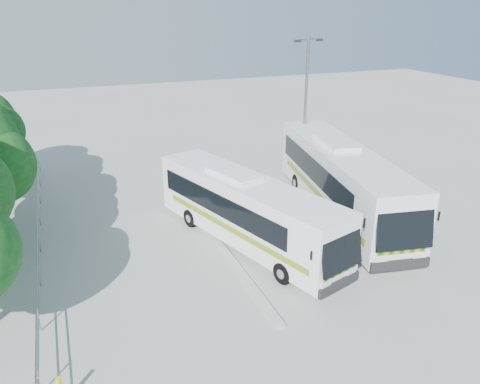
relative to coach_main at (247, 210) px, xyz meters
name	(u,v)px	position (x,y,z in m)	size (l,w,h in m)	color
ground	(268,242)	(0.99, -0.30, -1.71)	(100.00, 100.00, 0.00)	#A9A9A3
kerb_divider	(209,231)	(-1.31, 1.70, -1.63)	(0.40, 16.00, 0.15)	#B2B2AD
railing	(38,228)	(-9.01, 3.70, -0.97)	(0.06, 22.00, 1.00)	gray
coach_main	(247,210)	(0.00, 0.00, 0.00)	(5.44, 11.39, 3.12)	white
coach_adjacent	(342,180)	(5.84, 1.19, 0.26)	(4.92, 13.18, 3.59)	white
lamppost	(305,104)	(6.67, 6.82, 3.14)	(2.12, 0.73, 8.78)	gray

